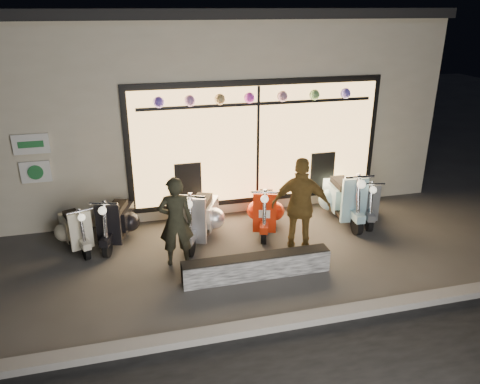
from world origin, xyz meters
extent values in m
plane|color=#383533|center=(0.00, 0.00, 0.00)|extent=(40.00, 40.00, 0.00)
cube|color=slate|center=(0.00, -2.00, 0.06)|extent=(40.00, 0.25, 0.12)
cube|color=beige|center=(0.00, 5.00, 2.00)|extent=(10.00, 6.00, 4.00)
cube|color=black|center=(0.00, 5.00, 4.10)|extent=(10.20, 6.20, 0.20)
cube|color=black|center=(0.80, 1.98, 1.55)|extent=(5.45, 0.06, 2.65)
cube|color=#FFBF6B|center=(0.80, 1.94, 1.55)|extent=(5.20, 0.04, 2.40)
cube|color=black|center=(0.80, 1.90, 2.40)|extent=(4.90, 0.06, 0.06)
cube|color=white|center=(-3.60, 1.96, 1.85)|extent=(0.65, 0.04, 0.38)
cube|color=white|center=(-3.60, 1.96, 1.30)|extent=(0.55, 0.04, 0.42)
cube|color=black|center=(0.05, -0.65, 0.20)|extent=(2.51, 0.28, 0.40)
cylinder|color=black|center=(-0.93, 0.31, 0.19)|extent=(0.25, 0.38, 0.37)
cylinder|color=black|center=(-0.48, 1.31, 0.19)|extent=(0.27, 0.39, 0.37)
cube|color=silver|center=(-0.83, 0.52, 0.61)|extent=(0.49, 0.28, 0.89)
cube|color=silver|center=(-0.52, 1.21, 0.41)|extent=(0.73, 0.88, 0.50)
cube|color=black|center=(-0.57, 1.11, 0.72)|extent=(0.53, 0.68, 0.13)
sphere|color=#FFF2CC|center=(-0.93, 0.30, 1.03)|extent=(0.22, 0.22, 0.16)
cylinder|color=black|center=(0.51, 0.45, 0.17)|extent=(0.20, 0.35, 0.33)
cylinder|color=black|center=(0.83, 1.37, 0.17)|extent=(0.22, 0.35, 0.33)
cube|color=red|center=(0.58, 0.64, 0.55)|extent=(0.45, 0.21, 0.80)
cube|color=red|center=(0.80, 1.28, 0.37)|extent=(0.61, 0.78, 0.45)
cube|color=black|center=(0.77, 1.19, 0.65)|extent=(0.44, 0.61, 0.12)
sphere|color=#FFF2CC|center=(0.51, 0.44, 0.93)|extent=(0.19, 0.19, 0.15)
cylinder|color=black|center=(-2.39, 0.66, 0.17)|extent=(0.19, 0.34, 0.33)
cylinder|color=black|center=(-2.10, 1.59, 0.17)|extent=(0.21, 0.35, 0.33)
cube|color=black|center=(-2.33, 0.86, 0.54)|extent=(0.45, 0.20, 0.80)
cube|color=black|center=(-2.13, 1.50, 0.37)|extent=(0.59, 0.77, 0.45)
cube|color=black|center=(-2.16, 1.41, 0.64)|extent=(0.42, 0.60, 0.12)
sphere|color=#FFF2CC|center=(-2.39, 0.66, 0.92)|extent=(0.18, 0.18, 0.15)
cylinder|color=black|center=(-2.75, 0.67, 0.15)|extent=(0.18, 0.31, 0.30)
cylinder|color=black|center=(-3.04, 1.49, 0.15)|extent=(0.20, 0.32, 0.30)
cube|color=beige|center=(-2.81, 0.84, 0.49)|extent=(0.40, 0.19, 0.72)
cube|color=beige|center=(-3.01, 1.41, 0.33)|extent=(0.55, 0.70, 0.40)
cube|color=black|center=(-2.98, 1.33, 0.58)|extent=(0.39, 0.54, 0.11)
sphere|color=#FFF2CC|center=(-2.75, 0.66, 0.83)|extent=(0.17, 0.17, 0.13)
cylinder|color=black|center=(2.41, 0.37, 0.19)|extent=(0.14, 0.39, 0.38)
cylinder|color=black|center=(2.50, 1.49, 0.19)|extent=(0.17, 0.39, 0.38)
cube|color=#94C6D3|center=(2.43, 0.60, 0.63)|extent=(0.52, 0.12, 0.93)
cube|color=#94C6D3|center=(2.49, 1.38, 0.43)|extent=(0.54, 0.83, 0.52)
cube|color=black|center=(2.48, 1.27, 0.75)|extent=(0.37, 0.66, 0.14)
sphere|color=#FFF2CC|center=(2.41, 0.35, 1.07)|extent=(0.18, 0.18, 0.17)
cylinder|color=black|center=(2.73, 0.44, 0.16)|extent=(0.17, 0.33, 0.32)
cylinder|color=black|center=(2.97, 1.35, 0.16)|extent=(0.19, 0.34, 0.32)
cube|color=slate|center=(2.78, 0.63, 0.53)|extent=(0.44, 0.18, 0.77)
cube|color=slate|center=(2.94, 1.26, 0.36)|extent=(0.55, 0.74, 0.43)
cube|color=black|center=(2.92, 1.17, 0.62)|extent=(0.39, 0.58, 0.11)
sphere|color=#FFF2CC|center=(2.72, 0.43, 0.90)|extent=(0.17, 0.17, 0.14)
imported|color=black|center=(-1.18, 0.13, 0.81)|extent=(0.62, 0.43, 1.62)
imported|color=brown|center=(1.06, 0.01, 0.90)|extent=(1.15, 0.82, 1.81)
camera|label=1|loc=(-1.91, -7.15, 4.27)|focal=35.00mm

